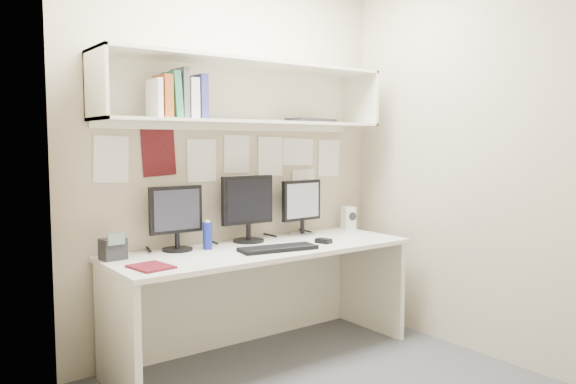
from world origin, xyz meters
TOP-DOWN VIEW (x-y plane):
  - wall_back at (0.00, 1.00)m, footprint 2.40×0.02m
  - wall_front at (0.00, -1.00)m, footprint 2.40×0.02m
  - wall_left at (-1.20, 0.00)m, footprint 0.02×2.00m
  - wall_right at (1.20, 0.00)m, footprint 0.02×2.00m
  - desk at (0.00, 0.65)m, footprint 2.00×0.70m
  - overhead_hutch at (0.00, 0.86)m, footprint 2.00×0.38m
  - pinned_papers at (0.00, 0.99)m, footprint 1.92×0.01m
  - monitor_left at (-0.50, 0.87)m, footprint 0.34×0.19m
  - monitor_center at (0.03, 0.87)m, footprint 0.38×0.21m
  - monitor_right at (0.49, 0.87)m, footprint 0.34×0.19m
  - keyboard at (0.01, 0.50)m, footprint 0.51×0.26m
  - mouse at (0.40, 0.52)m, footprint 0.09×0.12m
  - speaker at (0.94, 0.86)m, footprint 0.11×0.11m
  - blue_bottle at (-0.32, 0.79)m, footprint 0.06×0.06m
  - maroon_notebook at (-0.82, 0.50)m, footprint 0.22×0.25m
  - desk_phone at (-0.91, 0.83)m, footprint 0.14×0.13m
  - book_stack at (-0.52, 0.77)m, footprint 0.32×0.18m
  - hutch_tray at (0.55, 0.83)m, footprint 0.43×0.24m

SIDE VIEW (x-z plane):
  - desk at x=0.00m, z-range 0.00..0.73m
  - maroon_notebook at x=-0.82m, z-range 0.73..0.74m
  - keyboard at x=0.01m, z-range 0.73..0.75m
  - mouse at x=0.40m, z-range 0.73..0.76m
  - desk_phone at x=-0.91m, z-range 0.71..0.87m
  - blue_bottle at x=-0.32m, z-range 0.73..0.91m
  - speaker at x=0.94m, z-range 0.73..0.91m
  - monitor_right at x=0.49m, z-range 0.75..1.15m
  - monitor_left at x=-0.50m, z-range 0.75..1.15m
  - monitor_center at x=0.03m, z-range 0.75..1.20m
  - pinned_papers at x=0.00m, z-range 1.01..1.49m
  - wall_back at x=0.00m, z-range 0.00..2.60m
  - wall_front at x=0.00m, z-range 0.00..2.60m
  - wall_left at x=-1.20m, z-range 0.00..2.60m
  - wall_right at x=1.20m, z-range 0.00..2.60m
  - hutch_tray at x=0.55m, z-range 1.54..1.57m
  - book_stack at x=-0.52m, z-range 1.52..1.82m
  - overhead_hutch at x=0.00m, z-range 1.52..1.92m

